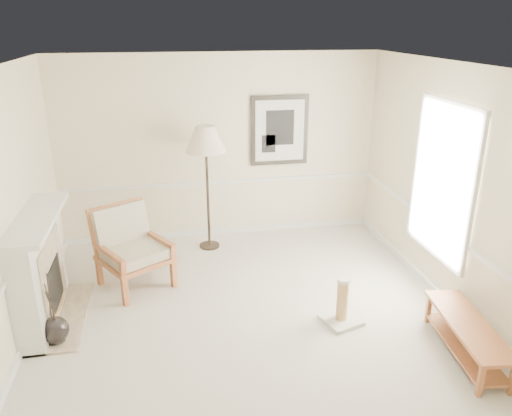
{
  "coord_description": "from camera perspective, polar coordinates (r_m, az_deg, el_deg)",
  "views": [
    {
      "loc": [
        -0.83,
        -4.86,
        3.34
      ],
      "look_at": [
        0.2,
        0.7,
        1.2
      ],
      "focal_mm": 35.0,
      "sensor_mm": 36.0,
      "label": 1
    }
  ],
  "objects": [
    {
      "name": "floor_lamp",
      "position": [
        7.33,
        -5.75,
        7.46
      ],
      "size": [
        0.62,
        0.62,
        1.91
      ],
      "rotation": [
        0.0,
        0.0,
        0.04
      ],
      "color": "black",
      "rests_on": "ground"
    },
    {
      "name": "armchair",
      "position": [
        6.79,
        -14.28,
        -3.96
      ],
      "size": [
        1.13,
        1.15,
        1.06
      ],
      "rotation": [
        0.0,
        0.0,
        0.55
      ],
      "color": "#A75C36",
      "rests_on": "ground"
    },
    {
      "name": "fireplace",
      "position": [
        6.28,
        -23.45,
        -6.56
      ],
      "size": [
        0.64,
        1.64,
        1.31
      ],
      "color": "white",
      "rests_on": "ground"
    },
    {
      "name": "bench",
      "position": [
        5.82,
        22.99,
        -13.08
      ],
      "size": [
        0.56,
        1.39,
        0.39
      ],
      "rotation": [
        0.0,
        0.0,
        -0.11
      ],
      "color": "#A75C36",
      "rests_on": "ground"
    },
    {
      "name": "ground",
      "position": [
        5.96,
        -0.68,
        -13.34
      ],
      "size": [
        5.5,
        5.5,
        0.0
      ],
      "primitive_type": "plane",
      "color": "silver",
      "rests_on": "ground"
    },
    {
      "name": "floor_vase",
      "position": [
        6.01,
        -21.99,
        -12.87
      ],
      "size": [
        0.3,
        0.3,
        0.88
      ],
      "rotation": [
        0.0,
        0.0,
        0.12
      ],
      "color": "black",
      "rests_on": "ground"
    },
    {
      "name": "room",
      "position": [
        5.25,
        0.58,
        4.44
      ],
      "size": [
        5.04,
        5.54,
        2.92
      ],
      "color": "beige",
      "rests_on": "ground"
    },
    {
      "name": "scratching_post",
      "position": [
        6.01,
        9.77,
        -11.27
      ],
      "size": [
        0.51,
        0.51,
        0.58
      ],
      "rotation": [
        0.0,
        0.0,
        0.31
      ],
      "color": "silver",
      "rests_on": "ground"
    }
  ]
}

